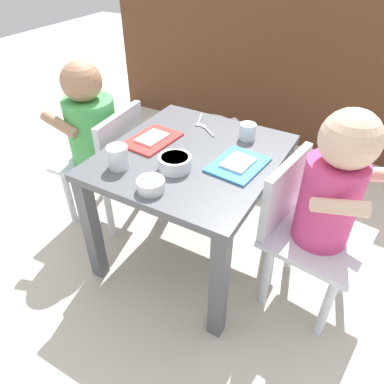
% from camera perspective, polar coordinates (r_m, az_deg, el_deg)
% --- Properties ---
extents(ground_plane, '(7.00, 7.00, 0.00)m').
position_cam_1_polar(ground_plane, '(1.46, -0.00, -9.20)').
color(ground_plane, beige).
extents(kitchen_cabinet_back, '(2.22, 0.39, 0.92)m').
position_cam_1_polar(kitchen_cabinet_back, '(2.25, 16.89, 20.20)').
color(kitchen_cabinet_back, '#56331E').
rests_on(kitchen_cabinet_back, ground).
extents(dining_table, '(0.54, 0.59, 0.45)m').
position_cam_1_polar(dining_table, '(1.22, -0.00, 2.97)').
color(dining_table, '#515459').
rests_on(dining_table, ground).
extents(seated_child_left, '(0.30, 0.30, 0.68)m').
position_cam_1_polar(seated_child_left, '(1.43, -15.24, 9.56)').
color(seated_child_left, silver).
rests_on(seated_child_left, ground).
extents(seated_child_right, '(0.32, 0.32, 0.70)m').
position_cam_1_polar(seated_child_right, '(1.07, 20.49, -0.42)').
color(seated_child_right, silver).
rests_on(seated_child_right, ground).
extents(dog, '(0.36, 0.38, 0.31)m').
position_cam_1_polar(dog, '(1.83, 1.06, 9.17)').
color(dog, beige).
rests_on(dog, ground).
extents(food_tray_left, '(0.15, 0.20, 0.02)m').
position_cam_1_polar(food_tray_left, '(1.26, -6.29, 8.29)').
color(food_tray_left, red).
rests_on(food_tray_left, dining_table).
extents(food_tray_right, '(0.16, 0.20, 0.02)m').
position_cam_1_polar(food_tray_right, '(1.12, 7.29, 4.38)').
color(food_tray_right, '#388CD8').
rests_on(food_tray_right, dining_table).
extents(water_cup_left, '(0.06, 0.06, 0.07)m').
position_cam_1_polar(water_cup_left, '(1.12, -11.58, 5.22)').
color(water_cup_left, white).
rests_on(water_cup_left, dining_table).
extents(water_cup_right, '(0.06, 0.06, 0.06)m').
position_cam_1_polar(water_cup_right, '(1.27, 8.75, 9.28)').
color(water_cup_right, white).
rests_on(water_cup_right, dining_table).
extents(veggie_bowl_far, '(0.10, 0.10, 0.04)m').
position_cam_1_polar(veggie_bowl_far, '(1.09, -2.81, 4.74)').
color(veggie_bowl_far, white).
rests_on(veggie_bowl_far, dining_table).
extents(veggie_bowl_near, '(0.08, 0.08, 0.03)m').
position_cam_1_polar(veggie_bowl_near, '(1.01, -6.59, 1.21)').
color(veggie_bowl_near, white).
rests_on(veggie_bowl_near, dining_table).
extents(spoon_by_left_tray, '(0.09, 0.07, 0.01)m').
position_cam_1_polar(spoon_by_left_tray, '(1.32, 2.28, 9.91)').
color(spoon_by_left_tray, silver).
rests_on(spoon_by_left_tray, dining_table).
extents(spoon_by_right_tray, '(0.05, 0.10, 0.01)m').
position_cam_1_polar(spoon_by_right_tray, '(1.38, 1.12, 11.10)').
color(spoon_by_right_tray, silver).
rests_on(spoon_by_right_tray, dining_table).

